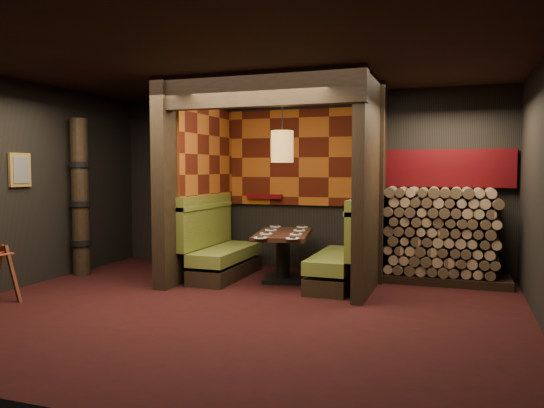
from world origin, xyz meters
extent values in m
cube|color=black|center=(0.00, 0.00, -0.01)|extent=(6.50, 5.50, 0.02)
cube|color=black|center=(0.00, 0.00, 2.86)|extent=(6.50, 5.50, 0.02)
cube|color=black|center=(0.00, 2.76, 1.43)|extent=(6.50, 0.02, 2.85)
cube|color=black|center=(0.00, -2.76, 1.43)|extent=(6.50, 0.02, 2.85)
cube|color=black|center=(-3.26, 0.00, 1.43)|extent=(0.02, 5.50, 2.85)
cube|color=black|center=(-1.35, 1.65, 1.43)|extent=(0.20, 2.20, 2.85)
cube|color=black|center=(1.30, 1.70, 1.43)|extent=(0.15, 2.10, 2.85)
cube|color=black|center=(-0.02, 0.70, 2.63)|extent=(2.85, 0.18, 0.44)
cube|color=#934614|center=(-0.02, 2.71, 1.82)|extent=(2.40, 0.06, 1.55)
cube|color=#934614|center=(-1.23, 1.82, 1.85)|extent=(0.04, 1.85, 1.45)
cube|color=#58060E|center=(-0.60, 2.65, 1.18)|extent=(0.60, 0.12, 0.07)
cube|color=black|center=(-0.85, 1.65, 0.11)|extent=(0.55, 1.60, 0.22)
cube|color=olive|center=(-0.85, 1.65, 0.36)|extent=(0.55, 1.60, 0.18)
cube|color=brown|center=(-1.19, 1.65, 0.75)|extent=(0.12, 1.60, 0.78)
cube|color=olive|center=(-1.19, 1.65, 1.10)|extent=(0.15, 1.60, 0.06)
cube|color=black|center=(0.82, 1.65, 0.11)|extent=(0.55, 1.60, 0.22)
cube|color=olive|center=(0.82, 1.65, 0.36)|extent=(0.55, 1.60, 0.18)
cube|color=brown|center=(1.16, 1.65, 0.75)|extent=(0.12, 1.60, 0.78)
cube|color=olive|center=(1.16, 1.65, 1.10)|extent=(0.15, 1.60, 0.06)
cube|color=black|center=(0.04, 1.67, 0.03)|extent=(0.64, 0.64, 0.06)
cylinder|color=black|center=(0.04, 1.67, 0.33)|extent=(0.20, 0.20, 0.66)
cube|color=#371E15|center=(0.04, 1.67, 0.69)|extent=(0.98, 1.47, 0.06)
cylinder|color=white|center=(-0.04, 0.94, 0.72)|extent=(0.18, 0.18, 0.01)
cube|color=black|center=(-0.04, 0.94, 0.74)|extent=(0.09, 0.12, 0.02)
cylinder|color=white|center=(0.38, 1.03, 0.72)|extent=(0.18, 0.18, 0.01)
cube|color=black|center=(0.38, 1.03, 0.74)|extent=(0.09, 0.12, 0.02)
cylinder|color=white|center=(-0.12, 1.40, 0.72)|extent=(0.18, 0.18, 0.01)
cube|color=black|center=(-0.12, 1.40, 0.74)|extent=(0.09, 0.12, 0.02)
cylinder|color=white|center=(0.29, 1.48, 0.72)|extent=(0.18, 0.18, 0.01)
cube|color=black|center=(0.29, 1.48, 0.74)|extent=(0.09, 0.12, 0.02)
cylinder|color=white|center=(-0.21, 1.86, 0.72)|extent=(0.18, 0.18, 0.01)
cube|color=black|center=(-0.21, 1.86, 0.74)|extent=(0.09, 0.12, 0.02)
cylinder|color=white|center=(0.21, 1.94, 0.72)|extent=(0.18, 0.18, 0.01)
cube|color=black|center=(0.21, 1.94, 0.74)|extent=(0.09, 0.12, 0.02)
cylinder|color=white|center=(-0.30, 2.32, 0.72)|extent=(0.18, 0.18, 0.01)
cube|color=black|center=(-0.30, 2.32, 0.74)|extent=(0.09, 0.12, 0.02)
cylinder|color=white|center=(0.12, 2.40, 0.72)|extent=(0.18, 0.18, 0.01)
cube|color=black|center=(0.12, 2.40, 0.74)|extent=(0.09, 0.12, 0.02)
cylinder|color=olive|center=(0.04, 1.62, 1.95)|extent=(0.32, 0.32, 0.45)
sphere|color=#FFC672|center=(0.04, 1.62, 1.95)|extent=(0.18, 0.18, 0.18)
cylinder|color=black|center=(0.04, 1.62, 2.51)|extent=(0.02, 0.02, 0.67)
cube|color=olive|center=(-3.22, 0.10, 1.62)|extent=(0.04, 0.36, 0.46)
cube|color=#3F3F3F|center=(-3.20, 0.10, 1.62)|extent=(0.01, 0.27, 0.36)
cube|color=#401708|center=(-2.75, -0.53, 0.32)|extent=(0.33, 0.12, 0.73)
cylinder|color=black|center=(-3.05, 1.10, 1.20)|extent=(0.26, 0.26, 2.40)
cylinder|color=black|center=(-3.05, 1.10, 0.50)|extent=(0.31, 0.31, 0.09)
cylinder|color=black|center=(-3.05, 1.10, 1.10)|extent=(0.31, 0.31, 0.09)
cylinder|color=black|center=(-3.05, 1.10, 1.70)|extent=(0.31, 0.31, 0.09)
cube|color=black|center=(2.29, 2.35, 0.06)|extent=(1.73, 0.70, 0.12)
cube|color=brown|center=(2.29, 2.35, 0.74)|extent=(1.73, 0.70, 1.24)
cube|color=maroon|center=(2.29, 2.68, 1.64)|extent=(1.83, 0.10, 0.56)
cube|color=black|center=(1.39, 1.96, 1.43)|extent=(0.08, 0.08, 2.85)
camera|label=1|loc=(2.41, -5.57, 1.63)|focal=35.00mm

